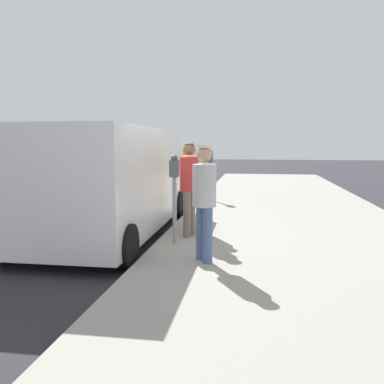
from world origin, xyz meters
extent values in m
plane|color=#2D2D33|center=(0.00, 0.00, 0.00)|extent=(80.00, 80.00, 0.00)
cube|color=#9E998E|center=(3.50, 0.00, 0.07)|extent=(5.00, 32.00, 0.15)
cylinder|color=gray|center=(1.35, -0.03, 0.72)|extent=(0.07, 0.07, 1.15)
cube|color=#4C4C51|center=(1.35, -0.03, 1.44)|extent=(0.14, 0.18, 0.28)
sphere|color=#47474C|center=(1.35, -0.03, 1.61)|extent=(0.12, 0.12, 0.12)
cylinder|color=gray|center=(1.35, 5.33, 0.72)|extent=(0.07, 0.07, 1.15)
cube|color=#4C4C51|center=(1.35, 5.33, 1.44)|extent=(0.14, 0.18, 0.28)
sphere|color=#47474C|center=(1.35, 5.33, 1.61)|extent=(0.12, 0.12, 0.12)
cylinder|color=#726656|center=(1.52, 0.70, 0.57)|extent=(0.14, 0.14, 0.84)
cylinder|color=#726656|center=(1.47, 0.48, 0.57)|extent=(0.14, 0.14, 0.84)
cylinder|color=red|center=(1.50, 0.59, 1.30)|extent=(0.34, 0.34, 0.63)
sphere|color=#8C6647|center=(1.50, 0.59, 1.76)|extent=(0.23, 0.23, 0.23)
cylinder|color=silver|center=(1.50, 0.59, 1.87)|extent=(0.22, 0.22, 0.04)
cylinder|color=#4C608C|center=(2.04, -1.04, 0.55)|extent=(0.14, 0.14, 0.81)
cylinder|color=#4C608C|center=(1.91, -0.86, 0.55)|extent=(0.14, 0.14, 0.81)
cylinder|color=#B7B7B7|center=(1.98, -0.95, 1.26)|extent=(0.34, 0.34, 0.61)
sphere|color=tan|center=(1.98, -0.95, 1.71)|extent=(0.22, 0.22, 0.22)
cylinder|color=silver|center=(1.98, -0.95, 1.81)|extent=(0.21, 0.21, 0.04)
cylinder|color=#726656|center=(1.41, 1.33, 0.57)|extent=(0.14, 0.14, 0.84)
cylinder|color=#726656|center=(1.40, 1.11, 0.57)|extent=(0.14, 0.14, 0.84)
cylinder|color=yellow|center=(1.40, 1.22, 1.30)|extent=(0.34, 0.34, 0.63)
sphere|color=tan|center=(1.40, 1.22, 1.76)|extent=(0.23, 0.23, 0.23)
cylinder|color=silver|center=(1.40, 1.22, 1.88)|extent=(0.22, 0.22, 0.04)
cube|color=white|center=(-0.15, 1.01, 1.17)|extent=(2.04, 5.22, 1.96)
cube|color=black|center=(-0.13, -1.44, 1.56)|extent=(1.84, 0.09, 0.88)
cylinder|color=black|center=(0.82, -1.03, 0.34)|extent=(0.23, 0.68, 0.68)
cylinder|color=black|center=(-1.08, -1.04, 0.34)|extent=(0.23, 0.68, 0.68)
cylinder|color=black|center=(0.78, 3.07, 0.34)|extent=(0.23, 0.68, 0.68)
cylinder|color=black|center=(-1.12, 3.06, 0.34)|extent=(0.23, 0.68, 0.68)
cube|color=tan|center=(-0.39, 7.85, 0.61)|extent=(1.89, 4.43, 0.89)
cube|color=tan|center=(-0.40, 8.07, 1.35)|extent=(1.63, 2.01, 0.60)
cylinder|color=black|center=(0.49, 6.21, 0.30)|extent=(0.23, 0.60, 0.60)
cylinder|color=black|center=(-1.23, 6.18, 0.30)|extent=(0.23, 0.60, 0.60)
cylinder|color=black|center=(0.44, 9.51, 0.30)|extent=(0.23, 0.60, 0.60)
cylinder|color=black|center=(-1.28, 9.48, 0.30)|extent=(0.23, 0.60, 0.60)
camera|label=1|loc=(2.69, -6.54, 1.86)|focal=37.09mm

